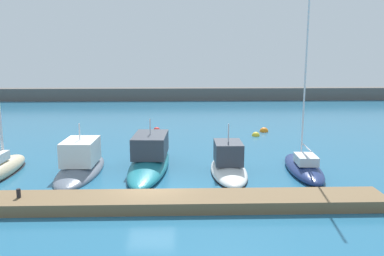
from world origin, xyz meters
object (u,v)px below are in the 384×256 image
(mooring_buoy_orange, at_px, (264,132))
(dock_bollard, at_px, (19,193))
(motorboat_teal_third, at_px, (150,158))
(sailboat_navy_fifth, at_px, (304,166))
(motorboat_white_fourth, at_px, (228,165))
(mooring_buoy_red, at_px, (157,131))
(motorboat_slate_second, at_px, (81,164))
(mooring_buoy_yellow, at_px, (256,136))

(mooring_buoy_orange, height_order, dock_bollard, dock_bollard)
(motorboat_teal_third, relative_size, sailboat_navy_fifth, 0.79)
(motorboat_white_fourth, distance_m, mooring_buoy_red, 14.83)
(mooring_buoy_orange, bearing_deg, motorboat_teal_third, -130.52)
(motorboat_white_fourth, relative_size, dock_bollard, 14.93)
(motorboat_slate_second, distance_m, mooring_buoy_orange, 19.03)
(mooring_buoy_red, bearing_deg, mooring_buoy_orange, -4.62)
(mooring_buoy_yellow, height_order, mooring_buoy_orange, mooring_buoy_orange)
(motorboat_white_fourth, distance_m, mooring_buoy_yellow, 11.79)
(motorboat_slate_second, relative_size, mooring_buoy_red, 11.07)
(mooring_buoy_yellow, bearing_deg, motorboat_white_fourth, -109.02)
(mooring_buoy_red, bearing_deg, motorboat_white_fourth, -69.12)
(motorboat_white_fourth, bearing_deg, mooring_buoy_orange, -20.55)
(sailboat_navy_fifth, bearing_deg, mooring_buoy_orange, 2.22)
(mooring_buoy_red, bearing_deg, motorboat_slate_second, -106.74)
(motorboat_white_fourth, bearing_deg, motorboat_teal_third, 75.44)
(motorboat_teal_third, distance_m, dock_bollard, 9.03)
(motorboat_teal_third, height_order, motorboat_white_fourth, motorboat_teal_third)
(motorboat_teal_third, xyz_separation_m, sailboat_navy_fifth, (9.78, -1.34, -0.29))
(mooring_buoy_red, height_order, dock_bollard, dock_bollard)
(motorboat_white_fourth, bearing_deg, sailboat_navy_fifth, -89.64)
(sailboat_navy_fifth, bearing_deg, mooring_buoy_red, 39.11)
(motorboat_teal_third, xyz_separation_m, mooring_buoy_yellow, (8.85, 9.80, -0.65))
(motorboat_teal_third, relative_size, mooring_buoy_orange, 11.87)
(motorboat_slate_second, relative_size, sailboat_navy_fifth, 0.61)
(mooring_buoy_red, distance_m, mooring_buoy_orange, 10.29)
(motorboat_teal_third, bearing_deg, sailboat_navy_fifth, -94.72)
(motorboat_teal_third, bearing_deg, motorboat_slate_second, 104.54)
(mooring_buoy_red, height_order, mooring_buoy_orange, mooring_buoy_orange)
(mooring_buoy_orange, bearing_deg, sailboat_navy_fifth, -90.91)
(mooring_buoy_orange, bearing_deg, motorboat_white_fourth, -110.92)
(mooring_buoy_orange, distance_m, dock_bollard, 24.41)
(motorboat_white_fourth, xyz_separation_m, mooring_buoy_red, (-5.28, 13.85, -0.49))
(motorboat_white_fourth, height_order, dock_bollard, motorboat_white_fourth)
(motorboat_teal_third, relative_size, motorboat_white_fourth, 1.51)
(sailboat_navy_fifth, height_order, mooring_buoy_orange, sailboat_navy_fifth)
(motorboat_white_fourth, bearing_deg, mooring_buoy_yellow, -18.65)
(sailboat_navy_fifth, bearing_deg, mooring_buoy_yellow, 7.91)
(mooring_buoy_red, relative_size, mooring_buoy_yellow, 0.95)
(motorboat_slate_second, xyz_separation_m, mooring_buoy_orange, (14.28, 12.56, -0.51))
(motorboat_slate_second, height_order, motorboat_teal_third, motorboat_teal_third)
(motorboat_slate_second, xyz_separation_m, dock_bollard, (-1.49, -6.06, 0.28))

